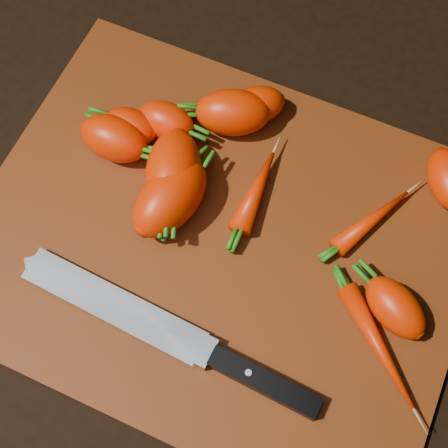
% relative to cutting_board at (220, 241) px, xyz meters
% --- Properties ---
extents(ground, '(2.00, 2.00, 0.01)m').
position_rel_cutting_board_xyz_m(ground, '(0.00, 0.00, -0.01)').
color(ground, black).
extents(cutting_board, '(0.50, 0.40, 0.01)m').
position_rel_cutting_board_xyz_m(cutting_board, '(0.00, 0.00, 0.00)').
color(cutting_board, '#6D2C0C').
rests_on(cutting_board, ground).
extents(carrot_0, '(0.08, 0.05, 0.05)m').
position_rel_cutting_board_xyz_m(carrot_0, '(-0.14, 0.05, 0.03)').
color(carrot_0, '#F02900').
rests_on(carrot_0, cutting_board).
extents(carrot_1, '(0.06, 0.04, 0.04)m').
position_rel_cutting_board_xyz_m(carrot_1, '(-0.14, 0.07, 0.03)').
color(carrot_1, '#F02900').
rests_on(carrot_1, cutting_board).
extents(carrot_2, '(0.09, 0.11, 0.06)m').
position_rel_cutting_board_xyz_m(carrot_2, '(-0.07, 0.04, 0.03)').
color(carrot_2, '#F02900').
rests_on(carrot_2, cutting_board).
extents(carrot_3, '(0.08, 0.11, 0.06)m').
position_rel_cutting_board_xyz_m(carrot_3, '(-0.06, 0.01, 0.03)').
color(carrot_3, '#F02900').
rests_on(carrot_3, cutting_board).
extents(carrot_4, '(0.09, 0.08, 0.05)m').
position_rel_cutting_board_xyz_m(carrot_4, '(-0.04, 0.13, 0.03)').
color(carrot_4, '#F02900').
rests_on(carrot_4, cutting_board).
extents(carrot_5, '(0.06, 0.04, 0.04)m').
position_rel_cutting_board_xyz_m(carrot_5, '(-0.10, 0.09, 0.03)').
color(carrot_5, '#F02900').
rests_on(carrot_5, cutting_board).
extents(carrot_6, '(0.08, 0.07, 0.04)m').
position_rel_cutting_board_xyz_m(carrot_6, '(0.18, -0.00, 0.03)').
color(carrot_6, '#F02900').
rests_on(carrot_6, cutting_board).
extents(carrot_7, '(0.07, 0.10, 0.02)m').
position_rel_cutting_board_xyz_m(carrot_7, '(0.13, 0.08, 0.02)').
color(carrot_7, '#F02900').
rests_on(carrot_7, cutting_board).
extents(carrot_8, '(0.11, 0.10, 0.02)m').
position_rel_cutting_board_xyz_m(carrot_8, '(0.18, -0.04, 0.02)').
color(carrot_8, '#F02900').
rests_on(carrot_8, cutting_board).
extents(carrot_9, '(0.03, 0.10, 0.03)m').
position_rel_cutting_board_xyz_m(carrot_9, '(0.01, 0.06, 0.02)').
color(carrot_9, '#F02900').
rests_on(carrot_9, cutting_board).
extents(carrot_10, '(0.07, 0.08, 0.04)m').
position_rel_cutting_board_xyz_m(carrot_10, '(0.19, 0.15, 0.03)').
color(carrot_10, '#F02900').
rests_on(carrot_10, cutting_board).
extents(carrot_11, '(0.07, 0.07, 0.04)m').
position_rel_cutting_board_xyz_m(carrot_11, '(-0.02, 0.15, 0.03)').
color(carrot_11, '#F02900').
rests_on(carrot_11, cutting_board).
extents(knife, '(0.31, 0.04, 0.02)m').
position_rel_cutting_board_xyz_m(knife, '(-0.05, -0.11, 0.01)').
color(knife, gray).
rests_on(knife, cutting_board).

